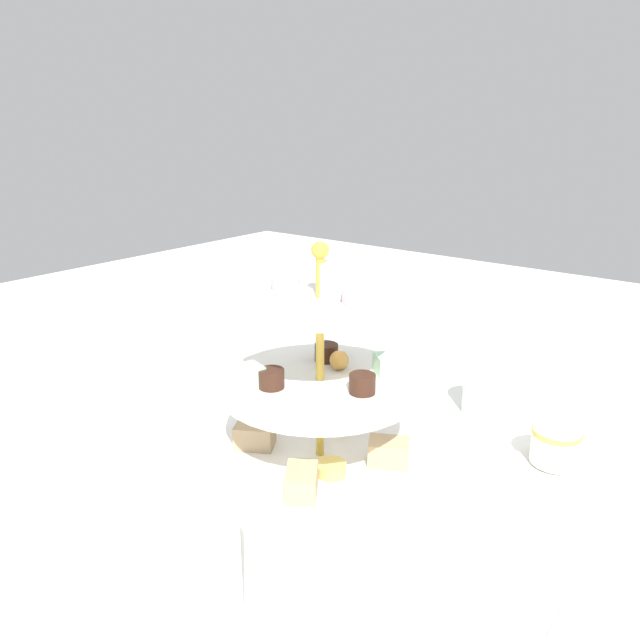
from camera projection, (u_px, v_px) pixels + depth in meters
name	position (u px, v px, depth m)	size (l,w,h in m)	color
ground_plane	(320.00, 461.00, 0.73)	(2.40, 2.40, 0.00)	white
tiered_serving_stand	(320.00, 399.00, 0.71)	(0.29, 0.29, 0.28)	white
water_glass_tall_right	(199.00, 569.00, 0.48)	(0.07, 0.07, 0.11)	silver
water_glass_short_left	(486.00, 392.00, 0.85)	(0.06, 0.06, 0.07)	silver
teacup_with_saucer	(555.00, 449.00, 0.72)	(0.09, 0.09, 0.05)	white
butter_knife_left	(86.00, 435.00, 0.79)	(0.17, 0.01, 0.00)	silver
butter_knife_right	(570.00, 610.00, 0.51)	(0.17, 0.01, 0.00)	silver
water_glass_mid_back	(330.00, 356.00, 0.95)	(0.06, 0.06, 0.09)	silver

